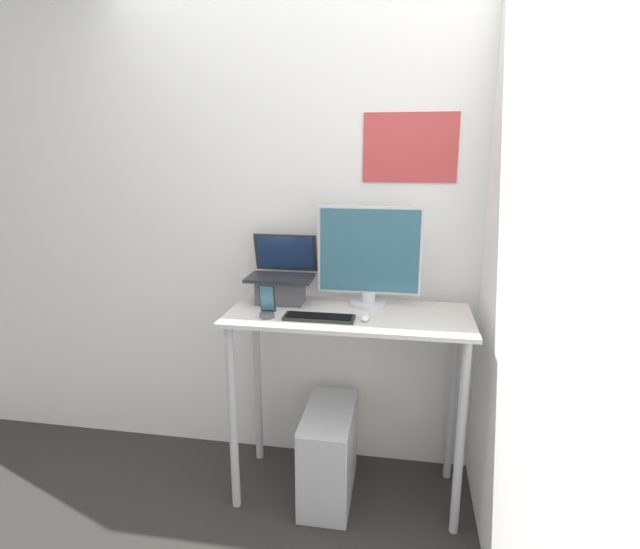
% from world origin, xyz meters
% --- Properties ---
extents(ground_plane, '(12.00, 12.00, 0.00)m').
position_xyz_m(ground_plane, '(0.00, 0.00, 0.00)').
color(ground_plane, '#2D2B28').
extents(wall_back, '(6.00, 0.06, 2.60)m').
position_xyz_m(wall_back, '(0.00, 0.59, 1.30)').
color(wall_back, white).
rests_on(wall_back, ground_plane).
extents(wall_side_right, '(0.05, 6.00, 2.60)m').
position_xyz_m(wall_side_right, '(0.65, 0.00, 1.30)').
color(wall_side_right, white).
rests_on(wall_side_right, ground_plane).
extents(desk, '(1.14, 0.50, 0.96)m').
position_xyz_m(desk, '(0.00, 0.25, 0.78)').
color(desk, beige).
rests_on(desk, ground_plane).
extents(laptop, '(0.32, 0.25, 0.33)m').
position_xyz_m(laptop, '(-0.35, 0.37, 1.05)').
color(laptop, '#4C4C51').
rests_on(laptop, desk).
extents(monitor, '(0.50, 0.18, 0.48)m').
position_xyz_m(monitor, '(0.08, 0.39, 1.19)').
color(monitor, silver).
rests_on(monitor, desk).
extents(keyboard, '(0.32, 0.11, 0.02)m').
position_xyz_m(keyboard, '(-0.12, 0.14, 0.96)').
color(keyboard, black).
rests_on(keyboard, desk).
extents(mouse, '(0.04, 0.06, 0.03)m').
position_xyz_m(mouse, '(0.08, 0.15, 0.97)').
color(mouse, white).
rests_on(mouse, desk).
extents(cell_phone, '(0.07, 0.07, 0.15)m').
position_xyz_m(cell_phone, '(-0.36, 0.13, 1.00)').
color(cell_phone, '#4C4C51').
rests_on(cell_phone, desk).
extents(computer_tower, '(0.24, 0.49, 0.47)m').
position_xyz_m(computer_tower, '(-0.09, 0.21, 0.23)').
color(computer_tower, silver).
rests_on(computer_tower, ground_plane).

